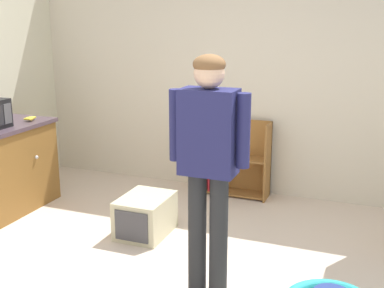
% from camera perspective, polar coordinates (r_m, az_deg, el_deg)
% --- Properties ---
extents(back_wall, '(5.20, 0.06, 2.70)m').
position_cam_1_polar(back_wall, '(5.51, 6.96, 8.09)').
color(back_wall, beige).
rests_on(back_wall, ground).
extents(bookshelf, '(0.80, 0.28, 0.85)m').
position_cam_1_polar(bookshelf, '(5.58, 4.28, -1.99)').
color(bookshelf, '#9A6732').
rests_on(bookshelf, ground).
extents(standing_person, '(0.57, 0.22, 1.72)m').
position_cam_1_polar(standing_person, '(3.35, 1.91, -1.33)').
color(standing_person, '#282A2D').
rests_on(standing_person, ground).
extents(pet_carrier, '(0.42, 0.55, 0.36)m').
position_cam_1_polar(pet_carrier, '(4.61, -5.40, -8.19)').
color(pet_carrier, beige).
rests_on(pet_carrier, ground).
extents(banana_bunch, '(0.12, 0.16, 0.04)m').
position_cam_1_polar(banana_bunch, '(5.41, -18.05, 2.84)').
color(banana_bunch, yellow).
rests_on(banana_bunch, kitchen_counter).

